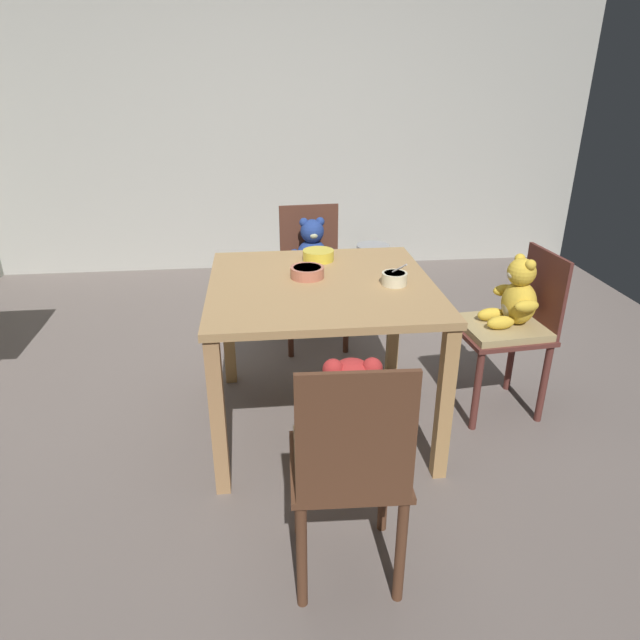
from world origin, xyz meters
name	(u,v)px	position (x,y,z in m)	size (l,w,h in m)	color
ground_plane	(321,424)	(0.00, 0.00, -0.02)	(5.20, 5.20, 0.04)	slate
wall_rear	(287,109)	(0.00, 2.56, 1.35)	(5.20, 0.08, 2.69)	#B3B2A9
dining_table	(321,303)	(0.00, 0.00, 0.65)	(1.02, 1.01, 0.75)	tan
teddy_chair_far_center	(312,260)	(0.05, 0.96, 0.55)	(0.43, 0.42, 0.87)	#542E21
teddy_chair_near_front	(350,440)	(-0.01, -0.95, 0.57)	(0.40, 0.39, 0.90)	brown
teddy_chair_near_right	(512,314)	(0.96, 0.04, 0.54)	(0.45, 0.42, 0.85)	#5A2B25
porridge_bowl_terracotta_center	(307,272)	(-0.06, 0.07, 0.78)	(0.16, 0.16, 0.05)	#BC6B53
porridge_bowl_yellow_far_center	(318,255)	(0.02, 0.32, 0.78)	(0.16, 0.16, 0.05)	gold
porridge_bowl_cream_near_right	(394,278)	(0.32, -0.06, 0.78)	(0.12, 0.12, 0.11)	beige
metal_pail	(372,261)	(0.68, 2.15, 0.14)	(0.28, 0.28, 0.28)	#93969B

